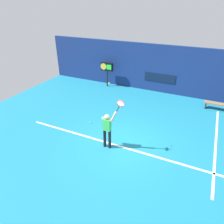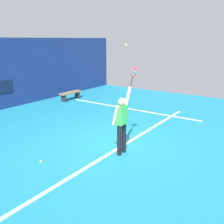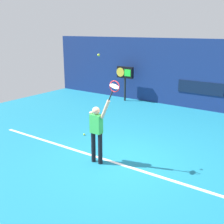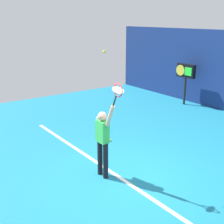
% 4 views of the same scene
% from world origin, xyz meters
% --- Properties ---
extents(ground_plane, '(18.00, 18.00, 0.00)m').
position_xyz_m(ground_plane, '(0.00, 0.00, 0.00)').
color(ground_plane, teal).
extents(court_baseline, '(10.00, 0.10, 0.01)m').
position_xyz_m(court_baseline, '(0.00, -0.17, 0.01)').
color(court_baseline, white).
rests_on(court_baseline, ground_plane).
extents(tennis_player, '(0.73, 0.31, 1.96)m').
position_xyz_m(tennis_player, '(-0.46, -0.44, 1.01)').
color(tennis_player, black).
rests_on(tennis_player, ground_plane).
extents(tennis_racket, '(0.42, 0.27, 0.62)m').
position_xyz_m(tennis_racket, '(0.14, -0.45, 2.31)').
color(tennis_racket, black).
extents(tennis_ball, '(0.07, 0.07, 0.07)m').
position_xyz_m(tennis_ball, '(-0.34, -0.47, 3.12)').
color(tennis_ball, '#CCE033').
extents(scoreboard_clock, '(0.96, 0.20, 1.85)m').
position_xyz_m(scoreboard_clock, '(-3.91, 6.40, 1.46)').
color(scoreboard_clock, black).
rests_on(scoreboard_clock, ground_plane).
extents(spare_ball, '(0.07, 0.07, 0.07)m').
position_xyz_m(spare_ball, '(-2.24, 1.04, 0.03)').
color(spare_ball, '#CCE033').
rests_on(spare_ball, ground_plane).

